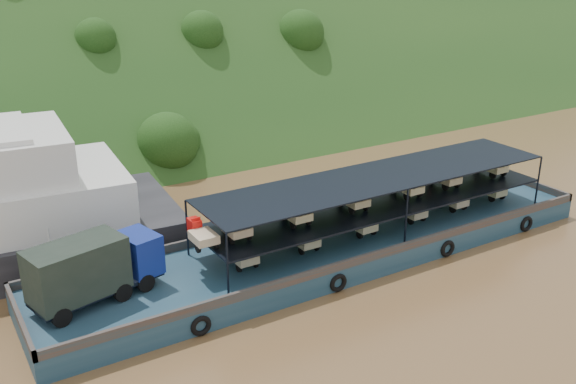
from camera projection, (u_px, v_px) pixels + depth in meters
ground at (341, 249)px, 39.34m from camera, size 160.00×160.00×0.00m
hillside at (142, 122)px, 68.04m from camera, size 140.00×39.60×39.60m
cargo_barge at (316, 245)px, 37.40m from camera, size 35.00×7.18×4.54m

